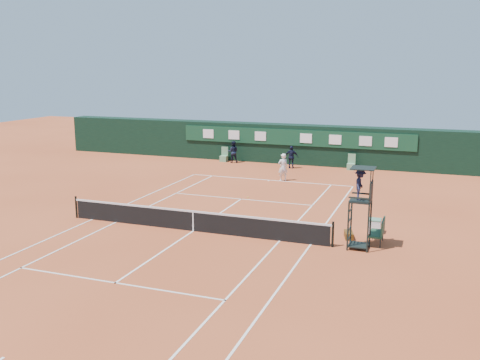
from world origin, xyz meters
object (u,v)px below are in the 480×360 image
(tennis_net, at_px, (193,220))
(player_bench, at_px, (379,231))
(cooler, at_px, (374,226))
(player, at_px, (283,167))
(umpire_chair, at_px, (361,191))

(tennis_net, distance_m, player_bench, 8.25)
(tennis_net, distance_m, cooler, 8.25)
(tennis_net, xyz_separation_m, player_bench, (8.18, 1.05, 0.09))
(tennis_net, xyz_separation_m, player, (0.86, 12.04, 0.40))
(umpire_chair, bearing_deg, player_bench, 48.83)
(umpire_chair, xyz_separation_m, player_bench, (0.75, 0.85, -1.86))
(cooler, bearing_deg, player, 126.42)
(player_bench, distance_m, cooler, 1.62)
(player_bench, bearing_deg, cooler, 103.04)
(umpire_chair, relative_size, player_bench, 2.85)
(umpire_chair, relative_size, cooler, 5.30)
(tennis_net, xyz_separation_m, umpire_chair, (7.43, 0.20, 1.95))
(umpire_chair, xyz_separation_m, player, (-6.57, 11.84, -1.55))
(umpire_chair, bearing_deg, player, 119.03)
(player_bench, xyz_separation_m, cooler, (-0.36, 1.56, -0.27))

